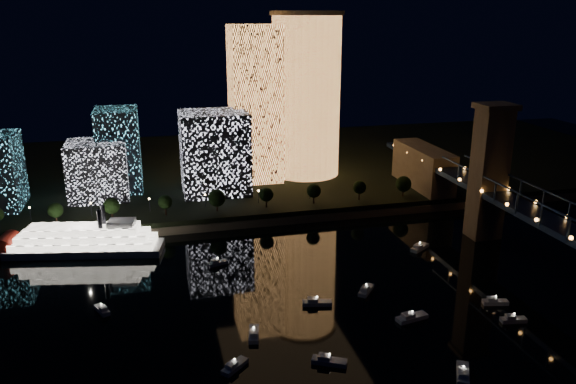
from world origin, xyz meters
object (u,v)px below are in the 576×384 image
(tower_cylindrical, at_px, (306,95))
(riverboat, at_px, (77,241))
(tower_rectangular, at_px, (255,105))
(truss_bridge, at_px, (576,243))

(tower_cylindrical, bearing_deg, riverboat, -147.67)
(riverboat, bearing_deg, tower_cylindrical, 32.33)
(tower_rectangular, bearing_deg, tower_cylindrical, 8.39)
(tower_cylindrical, relative_size, tower_rectangular, 1.08)
(tower_cylindrical, height_order, truss_bridge, tower_cylindrical)
(tower_rectangular, relative_size, truss_bridge, 0.27)
(riverboat, bearing_deg, truss_bridge, -24.47)
(tower_cylindrical, distance_m, riverboat, 124.87)
(tower_cylindrical, distance_m, truss_bridge, 140.42)
(tower_rectangular, distance_m, riverboat, 102.39)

